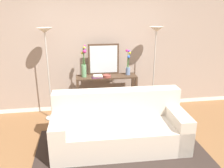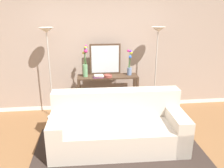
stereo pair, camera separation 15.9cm
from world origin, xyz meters
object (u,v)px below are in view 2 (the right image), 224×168
at_px(couch, 118,128).
at_px(floor_lamp_left, 48,49).
at_px(wall_mirror, 105,59).
at_px(vase_short_flowers, 130,65).
at_px(fruit_bowl, 108,76).
at_px(vase_tall_flowers, 85,64).
at_px(book_row_under_console, 93,112).
at_px(book_stack, 99,76).
at_px(console_table, 108,88).
at_px(floor_lamp_right, 157,47).

distance_m(couch, floor_lamp_left, 2.00).
distance_m(couch, wall_mirror, 1.58).
distance_m(vase_short_flowers, fruit_bowl, 0.51).
relative_size(couch, wall_mirror, 3.38).
xyz_separation_m(vase_tall_flowers, vase_short_flowers, (0.90, 0.02, -0.05)).
bearing_deg(book_row_under_console, book_stack, -38.93).
bearing_deg(book_stack, couch, -77.84).
distance_m(couch, book_stack, 1.25).
distance_m(wall_mirror, book_row_under_console, 1.15).
distance_m(console_table, vase_tall_flowers, 0.69).
bearing_deg(couch, book_stack, 102.16).
distance_m(console_table, vase_short_flowers, 0.65).
bearing_deg(book_stack, wall_mirror, 57.16).
height_order(floor_lamp_right, vase_tall_flowers, floor_lamp_right).
relative_size(couch, floor_lamp_right, 1.18).
distance_m(couch, console_table, 1.22).
distance_m(floor_lamp_left, vase_short_flowers, 1.64).
bearing_deg(floor_lamp_left, vase_tall_flowers, 3.59).
xyz_separation_m(wall_mirror, book_stack, (-0.15, -0.24, -0.29)).
bearing_deg(couch, floor_lamp_left, 135.72).
relative_size(floor_lamp_left, fruit_bowl, 11.28).
xyz_separation_m(couch, wall_mirror, (-0.08, 1.34, 0.85)).
xyz_separation_m(console_table, wall_mirror, (-0.04, 0.14, 0.59)).
relative_size(console_table, vase_short_flowers, 2.34).
bearing_deg(floor_lamp_left, floor_lamp_right, -0.00).
distance_m(vase_short_flowers, book_stack, 0.68).
bearing_deg(book_stack, floor_lamp_right, 2.70).
xyz_separation_m(floor_lamp_left, floor_lamp_right, (2.12, -0.00, -0.01)).
xyz_separation_m(vase_short_flowers, book_stack, (-0.64, -0.12, -0.17)).
bearing_deg(vase_tall_flowers, couch, -67.65).
bearing_deg(console_table, wall_mirror, 104.07).
bearing_deg(fruit_bowl, couch, -87.38).
bearing_deg(vase_tall_flowers, fruit_bowl, -13.82).
height_order(couch, fruit_bowl, fruit_bowl).
bearing_deg(console_table, couch, -87.78).
bearing_deg(fruit_bowl, console_table, 88.05).
relative_size(vase_short_flowers, fruit_bowl, 3.24).
bearing_deg(wall_mirror, book_stack, -122.84).
xyz_separation_m(floor_lamp_left, vase_short_flowers, (1.59, 0.06, -0.39)).
bearing_deg(wall_mirror, floor_lamp_right, -10.18).
bearing_deg(wall_mirror, vase_short_flowers, -13.70).
distance_m(floor_lamp_right, book_stack, 1.30).
distance_m(wall_mirror, book_stack, 0.41).
relative_size(vase_short_flowers, book_row_under_console, 1.32).
relative_size(console_table, book_row_under_console, 3.09).
relative_size(wall_mirror, book_stack, 2.87).
xyz_separation_m(floor_lamp_left, book_stack, (0.95, -0.06, -0.56)).
height_order(floor_lamp_right, book_row_under_console, floor_lamp_right).
bearing_deg(floor_lamp_left, wall_mirror, 9.48).
bearing_deg(book_row_under_console, fruit_bowl, -19.08).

